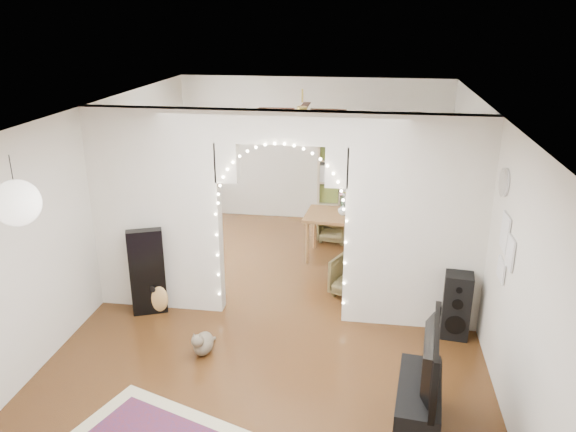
# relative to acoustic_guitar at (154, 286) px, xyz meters

# --- Properties ---
(floor) EXTENTS (7.50, 7.50, 0.00)m
(floor) POSITION_rel_acoustic_guitar_xyz_m (1.67, 0.25, -0.39)
(floor) COLOR black
(floor) RESTS_ON ground
(ceiling) EXTENTS (5.00, 7.50, 0.02)m
(ceiling) POSITION_rel_acoustic_guitar_xyz_m (1.67, 0.25, 2.31)
(ceiling) COLOR white
(ceiling) RESTS_ON wall_back
(wall_back) EXTENTS (5.00, 0.02, 2.70)m
(wall_back) POSITION_rel_acoustic_guitar_xyz_m (1.67, 4.00, 0.96)
(wall_back) COLOR silver
(wall_back) RESTS_ON floor
(wall_front) EXTENTS (5.00, 0.02, 2.70)m
(wall_front) POSITION_rel_acoustic_guitar_xyz_m (1.67, -3.50, 0.96)
(wall_front) COLOR silver
(wall_front) RESTS_ON floor
(wall_left) EXTENTS (0.02, 7.50, 2.70)m
(wall_left) POSITION_rel_acoustic_guitar_xyz_m (-0.83, 0.25, 0.96)
(wall_left) COLOR silver
(wall_left) RESTS_ON floor
(wall_right) EXTENTS (0.02, 7.50, 2.70)m
(wall_right) POSITION_rel_acoustic_guitar_xyz_m (4.17, 0.25, 0.96)
(wall_right) COLOR silver
(wall_right) RESTS_ON floor
(divider_wall) EXTENTS (5.00, 0.20, 2.70)m
(divider_wall) POSITION_rel_acoustic_guitar_xyz_m (1.67, 0.25, 1.03)
(divider_wall) COLOR silver
(divider_wall) RESTS_ON floor
(fairy_lights) EXTENTS (1.64, 0.04, 1.60)m
(fairy_lights) POSITION_rel_acoustic_guitar_xyz_m (1.67, 0.12, 1.16)
(fairy_lights) COLOR #FFEABF
(fairy_lights) RESTS_ON divider_wall
(window) EXTENTS (0.04, 1.20, 1.40)m
(window) POSITION_rel_acoustic_guitar_xyz_m (-0.80, 2.05, 1.11)
(window) COLOR white
(window) RESTS_ON wall_left
(wall_clock) EXTENTS (0.03, 0.31, 0.31)m
(wall_clock) POSITION_rel_acoustic_guitar_xyz_m (4.15, -0.35, 1.71)
(wall_clock) COLOR white
(wall_clock) RESTS_ON wall_right
(picture_frames) EXTENTS (0.02, 0.50, 0.70)m
(picture_frames) POSITION_rel_acoustic_guitar_xyz_m (4.15, -0.75, 1.11)
(picture_frames) COLOR white
(picture_frames) RESTS_ON wall_right
(paper_lantern) EXTENTS (0.40, 0.40, 0.40)m
(paper_lantern) POSITION_rel_acoustic_guitar_xyz_m (-0.23, -2.15, 1.86)
(paper_lantern) COLOR white
(paper_lantern) RESTS_ON ceiling
(ceiling_fan) EXTENTS (1.10, 1.10, 0.30)m
(ceiling_fan) POSITION_rel_acoustic_guitar_xyz_m (1.67, 2.25, 2.01)
(ceiling_fan) COLOR #AF913A
(ceiling_fan) RESTS_ON ceiling
(guitar_case) EXTENTS (0.47, 0.31, 1.18)m
(guitar_case) POSITION_rel_acoustic_guitar_xyz_m (-0.08, 0.00, 0.20)
(guitar_case) COLOR black
(guitar_case) RESTS_ON floor
(acoustic_guitar) EXTENTS (0.38, 0.24, 0.90)m
(acoustic_guitar) POSITION_rel_acoustic_guitar_xyz_m (0.00, 0.00, 0.00)
(acoustic_guitar) COLOR tan
(acoustic_guitar) RESTS_ON floor
(tabby_cat) EXTENTS (0.28, 0.54, 0.35)m
(tabby_cat) POSITION_rel_acoustic_guitar_xyz_m (0.91, -0.85, -0.25)
(tabby_cat) COLOR brown
(tabby_cat) RESTS_ON floor
(floor_speaker) EXTENTS (0.36, 0.32, 0.84)m
(floor_speaker) POSITION_rel_acoustic_guitar_xyz_m (3.87, -0.00, 0.03)
(floor_speaker) COLOR black
(floor_speaker) RESTS_ON floor
(media_console) EXTENTS (0.51, 1.04, 0.50)m
(media_console) POSITION_rel_acoustic_guitar_xyz_m (3.30, -1.77, -0.14)
(media_console) COLOR black
(media_console) RESTS_ON floor
(tv) EXTENTS (0.26, 1.08, 0.62)m
(tv) POSITION_rel_acoustic_guitar_xyz_m (3.30, -1.77, 0.42)
(tv) COLOR black
(tv) RESTS_ON media_console
(bookcase) EXTENTS (1.67, 0.48, 1.69)m
(bookcase) POSITION_rel_acoustic_guitar_xyz_m (2.62, 3.75, 0.45)
(bookcase) COLOR beige
(bookcase) RESTS_ON floor
(dining_table) EXTENTS (1.26, 0.89, 0.76)m
(dining_table) POSITION_rel_acoustic_guitar_xyz_m (2.36, 2.15, 0.29)
(dining_table) COLOR brown
(dining_table) RESTS_ON floor
(flower_vase) EXTENTS (0.20, 0.20, 0.19)m
(flower_vase) POSITION_rel_acoustic_guitar_xyz_m (2.36, 2.15, 0.46)
(flower_vase) COLOR white
(flower_vase) RESTS_ON dining_table
(dining_chair_left) EXTENTS (0.58, 0.59, 0.46)m
(dining_chair_left) POSITION_rel_acoustic_guitar_xyz_m (2.17, 2.89, -0.16)
(dining_chair_left) COLOR brown
(dining_chair_left) RESTS_ON floor
(dining_chair_right) EXTENTS (0.79, 0.80, 0.56)m
(dining_chair_right) POSITION_rel_acoustic_guitar_xyz_m (2.62, 0.92, -0.12)
(dining_chair_right) COLOR brown
(dining_chair_right) RESTS_ON floor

